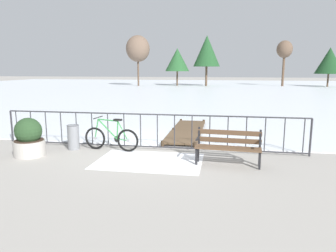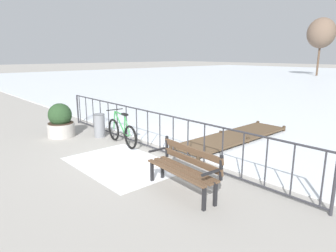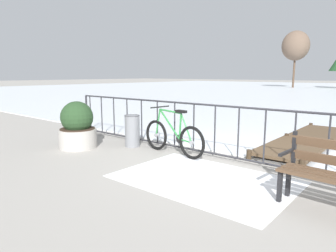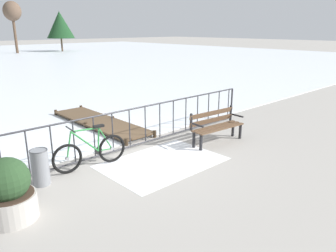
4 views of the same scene
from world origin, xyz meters
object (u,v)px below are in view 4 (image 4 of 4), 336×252
(bicycle_near_railing, at_px, (91,152))
(trash_bin, at_px, (40,167))
(park_bench, at_px, (216,124))
(planter_with_shrub, at_px, (8,192))

(bicycle_near_railing, xyz_separation_m, trash_bin, (-1.15, -0.07, 0.00))
(park_bench, relative_size, trash_bin, 2.23)
(park_bench, bearing_deg, bicycle_near_railing, 166.59)
(bicycle_near_railing, relative_size, planter_with_shrub, 1.61)
(planter_with_shrub, bearing_deg, park_bench, 1.53)
(park_bench, height_order, trash_bin, park_bench)
(trash_bin, bearing_deg, park_bench, -9.25)
(planter_with_shrub, relative_size, trash_bin, 1.44)
(bicycle_near_railing, height_order, planter_with_shrub, planter_with_shrub)
(planter_with_shrub, bearing_deg, bicycle_near_railing, 25.04)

